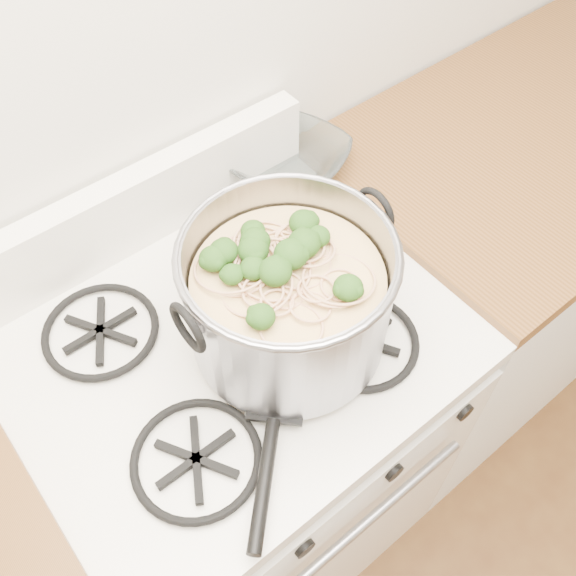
# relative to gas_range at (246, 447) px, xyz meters

# --- Properties ---
(gas_range) EXTENTS (0.76, 0.66, 0.92)m
(gas_range) POSITION_rel_gas_range_xyz_m (0.00, 0.00, 0.00)
(gas_range) COLOR white
(gas_range) RESTS_ON ground
(counter_right) EXTENTS (1.00, 0.65, 0.92)m
(counter_right) POSITION_rel_gas_range_xyz_m (0.88, 0.00, 0.02)
(counter_right) COLOR silver
(counter_right) RESTS_ON ground
(stock_pot) EXTENTS (0.37, 0.34, 0.23)m
(stock_pot) POSITION_rel_gas_range_xyz_m (0.08, -0.06, 0.59)
(stock_pot) COLOR gray
(stock_pot) RESTS_ON gas_range
(spatula) EXTENTS (0.42, 0.42, 0.02)m
(spatula) POSITION_rel_gas_range_xyz_m (-0.01, -0.14, 0.50)
(spatula) COLOR black
(spatula) RESTS_ON gas_range
(glass_bowl) EXTENTS (0.12, 0.12, 0.02)m
(glass_bowl) POSITION_rel_gas_range_xyz_m (0.33, 0.26, 0.50)
(glass_bowl) COLOR white
(glass_bowl) RESTS_ON gas_range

